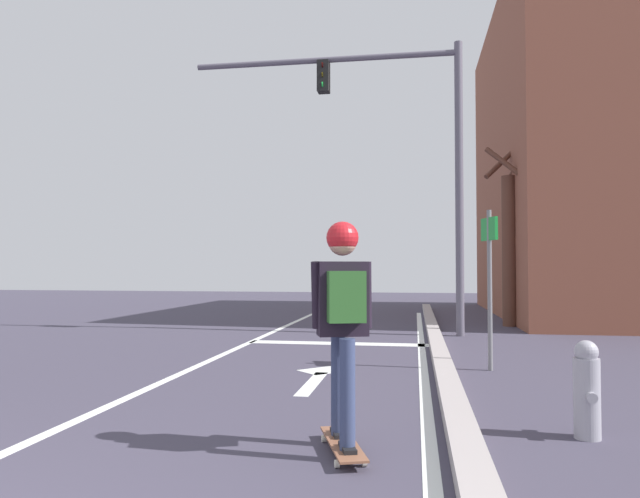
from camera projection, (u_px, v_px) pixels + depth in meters
lane_line_center at (194, 367)px, 7.77m from camera, size 0.12×20.00×0.01m
lane_line_curbside at (424, 374)px, 7.28m from camera, size 0.12×20.00×0.01m
stop_bar at (339, 343)px, 10.22m from camera, size 3.17×0.40×0.01m
lane_arrow_stem at (312, 383)px, 6.70m from camera, size 0.16×1.40×0.01m
lane_arrow_head at (324, 370)px, 7.54m from camera, size 0.71×0.71×0.01m
curb_strip at (444, 369)px, 7.24m from camera, size 0.24×24.00×0.14m
skateboard at (343, 444)px, 4.17m from camera, size 0.45×0.87×0.08m
skater at (343, 303)px, 4.19m from camera, size 0.43×0.60×1.59m
traffic_signal_mast at (397, 132)px, 11.67m from camera, size 5.50×0.34×5.82m
street_sign_post at (490, 265)px, 7.59m from camera, size 0.17×0.43×2.09m
fire_hydrant at (587, 390)px, 4.55m from camera, size 0.20×0.30×0.77m
roadside_tree at (509, 242)px, 13.32m from camera, size 1.07×1.09×4.12m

